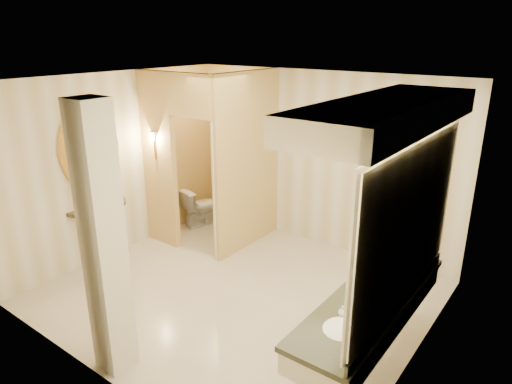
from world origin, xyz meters
TOP-DOWN VIEW (x-y plane):
  - floor at (0.00, 0.00)m, footprint 4.50×4.50m
  - ceiling at (0.00, 0.00)m, footprint 4.50×4.50m
  - wall_back at (0.00, 2.00)m, footprint 4.50×0.02m
  - wall_front at (0.00, -2.00)m, footprint 4.50×0.02m
  - wall_left at (-2.25, 0.00)m, footprint 0.02×4.00m
  - wall_right at (2.25, 0.00)m, footprint 0.02×4.00m
  - toilet_closet at (-1.12, 0.97)m, footprint 1.50×1.55m
  - wall_sconce at (-1.93, 0.43)m, footprint 0.14×0.14m
  - vanity at (1.98, -0.40)m, footprint 0.75×2.43m
  - console_shelf at (-2.21, -0.48)m, footprint 0.91×0.91m
  - pillar at (-0.15, -1.78)m, footprint 0.31×0.31m
  - tissue_box at (-2.07, -0.50)m, footprint 0.15×0.15m
  - toilet at (-1.95, 1.37)m, footprint 0.51×0.73m
  - soap_bottle_a at (1.94, -0.81)m, footprint 0.09×0.09m
  - soap_bottle_b at (1.87, -0.84)m, footprint 0.09×0.09m
  - soap_bottle_c at (1.90, 0.01)m, footprint 0.11×0.11m

SIDE VIEW (x-z plane):
  - floor at x=0.00m, z-range 0.00..0.00m
  - toilet at x=-1.95m, z-range 0.00..0.67m
  - soap_bottle_b at x=1.87m, z-range 0.88..0.98m
  - tissue_box at x=-2.07m, z-range 0.88..1.00m
  - soap_bottle_a at x=1.94m, z-range 0.88..1.02m
  - soap_bottle_c at x=1.90m, z-range 0.88..1.10m
  - console_shelf at x=-2.21m, z-range 0.38..2.29m
  - wall_back at x=0.00m, z-range 0.00..2.70m
  - wall_front at x=0.00m, z-range 0.00..2.70m
  - wall_left at x=-2.25m, z-range 0.00..2.70m
  - wall_right at x=2.25m, z-range 0.00..2.70m
  - pillar at x=-0.15m, z-range 0.00..2.70m
  - toilet_closet at x=-1.12m, z-range 0.04..2.74m
  - vanity at x=1.98m, z-range 0.58..2.67m
  - wall_sconce at x=-1.93m, z-range 1.52..1.94m
  - ceiling at x=0.00m, z-range 2.70..2.70m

